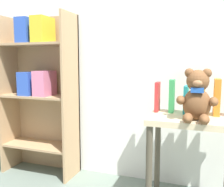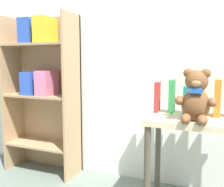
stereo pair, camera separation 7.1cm
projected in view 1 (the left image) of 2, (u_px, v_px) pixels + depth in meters
wall_back at (151, 23)px, 1.90m from camera, size 4.80×0.06×2.50m
bookshelf_side at (40, 83)px, 2.12m from camera, size 0.63×0.27×1.34m
display_table at (192, 136)px, 1.56m from camera, size 0.53×0.38×0.62m
teddy_bear at (197, 97)px, 1.43m from camera, size 0.23×0.21×0.30m
book_standing_red at (157, 97)px, 1.70m from camera, size 0.02×0.10×0.20m
book_standing_green at (172, 96)px, 1.69m from camera, size 0.04×0.13×0.22m
book_standing_teal at (186, 99)px, 1.65m from camera, size 0.03×0.12×0.18m
book_standing_yellow at (201, 99)px, 1.61m from camera, size 0.04×0.13×0.20m
book_standing_orange at (217, 97)px, 1.58m from camera, size 0.04×0.12×0.23m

